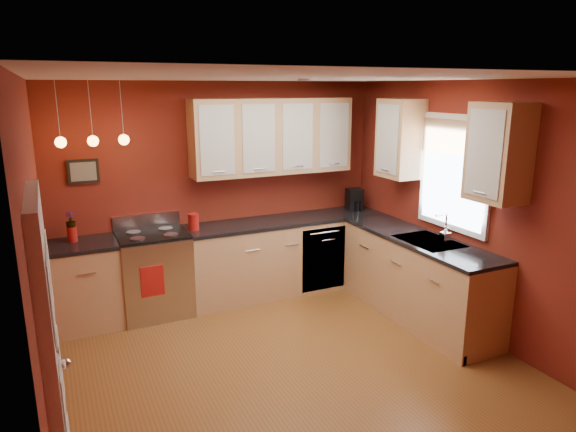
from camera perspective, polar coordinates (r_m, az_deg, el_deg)
name	(u,v)px	position (r m, az deg, el deg)	size (l,w,h in m)	color
floor	(298,370)	(4.92, 1.11, -16.75)	(4.20, 4.20, 0.00)	brown
ceiling	(300,78)	(4.23, 1.29, 15.12)	(4.00, 4.20, 0.02)	silver
wall_back	(222,191)	(6.30, -7.34, 2.78)	(4.00, 0.02, 2.60)	maroon
wall_front	(486,341)	(2.81, 21.12, -12.78)	(4.00, 0.02, 2.60)	maroon
wall_left	(42,268)	(3.98, -25.69, -5.28)	(0.02, 4.20, 2.60)	maroon
wall_right	(474,211)	(5.56, 20.00, 0.51)	(0.02, 4.20, 2.60)	maroon
base_cabinets_back_left	(86,286)	(5.96, -21.51, -7.30)	(0.70, 0.60, 0.90)	tan
base_cabinets_back_right	(287,256)	(6.51, -0.13, -4.49)	(2.54, 0.60, 0.90)	tan
base_cabinets_right	(417,279)	(5.92, 14.15, -6.85)	(0.60, 2.10, 0.90)	tan
counter_back_left	(82,245)	(5.81, -21.92, -2.97)	(0.70, 0.62, 0.04)	black
counter_back_right	(287,220)	(6.37, -0.14, -0.48)	(2.54, 0.62, 0.04)	black
counter_right	(420,239)	(5.78, 14.43, -2.49)	(0.62, 2.10, 0.04)	black
gas_range	(155,273)	(6.02, -14.58, -6.20)	(0.76, 0.64, 1.11)	#B0B0B5
dishwasher_front	(324,259)	(6.42, 3.97, -4.78)	(0.60, 0.02, 0.80)	#B0B0B5
sink	(429,243)	(5.67, 15.40, -2.92)	(0.50, 0.70, 0.33)	#929297
window	(454,169)	(5.68, 18.01, 4.95)	(0.06, 1.02, 1.22)	white
door_left_wall	(56,392)	(2.99, -24.39, -17.39)	(0.12, 0.82, 2.05)	white
upper_cabinets_back	(273,136)	(6.25, -1.72, 8.82)	(2.00, 0.35, 0.90)	tan
upper_cabinets_right	(444,145)	(5.57, 16.90, 7.57)	(0.35, 1.95, 0.90)	tan
wall_picture	(83,171)	(5.94, -21.79, 4.63)	(0.32, 0.03, 0.26)	black
pendant_lights	(93,140)	(5.58, -20.85, 7.88)	(0.71, 0.11, 0.66)	#929297
red_canister	(194,222)	(5.94, -10.44, -0.63)	(0.13, 0.13, 0.19)	#A81612
red_vase	(72,234)	(5.88, -22.86, -1.87)	(0.10, 0.10, 0.16)	#A81612
flowers	(71,220)	(5.84, -23.00, -0.44)	(0.10, 0.10, 0.18)	#A81612
coffee_maker	(355,200)	(6.85, 7.42, 1.76)	(0.22, 0.21, 0.29)	black
soap_pump	(445,235)	(5.56, 17.07, -2.06)	(0.09, 0.09, 0.19)	silver
dish_towel	(152,281)	(5.69, -14.83, -7.01)	(0.25, 0.02, 0.33)	#A81612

